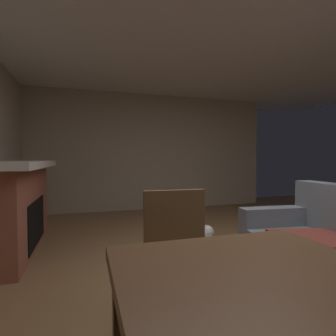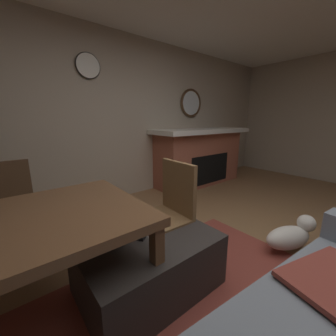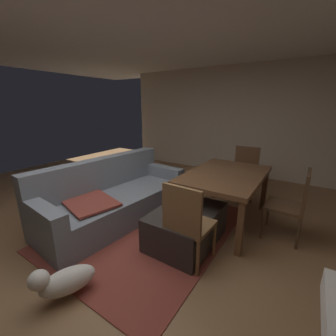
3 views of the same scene
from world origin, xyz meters
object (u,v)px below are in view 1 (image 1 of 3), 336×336
tv_remote (227,293)px  small_dog (208,246)px  fireplace (10,206)px  ottoman_coffee_table (231,324)px  dining_chair_west (179,253)px

tv_remote → small_dog: bearing=125.4°
tv_remote → small_dog: tv_remote is taller
tv_remote → fireplace: bearing=-179.5°
small_dog → tv_remote: bearing=-21.9°
tv_remote → small_dog: (-1.42, 0.57, -0.26)m
ottoman_coffee_table → dining_chair_west: bearing=-151.7°
ottoman_coffee_table → tv_remote: tv_remote is taller
dining_chair_west → tv_remote: bearing=15.1°
dining_chair_west → small_dog: dining_chair_west is taller
small_dog → ottoman_coffee_table: bearing=-20.4°
dining_chair_west → fireplace: bearing=-143.7°
ottoman_coffee_table → small_dog: ottoman_coffee_table is taller
fireplace → tv_remote: size_ratio=13.30×
dining_chair_west → ottoman_coffee_table: bearing=28.3°
fireplace → small_dog: bearing=64.8°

